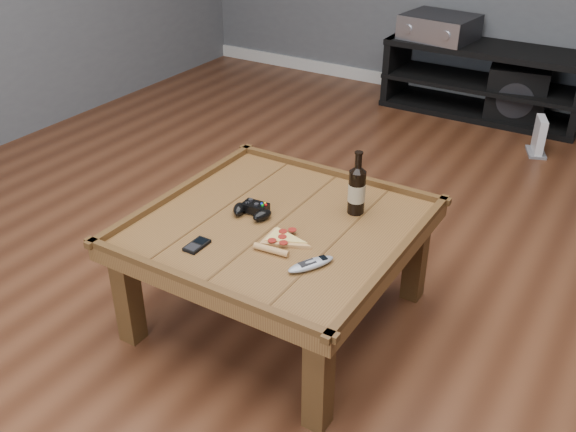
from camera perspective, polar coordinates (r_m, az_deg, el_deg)
The scene contains 12 objects.
ground at distance 2.72m, azimuth -0.82°, elevation -8.84°, with size 6.00×6.00×0.00m, color #422213.
baseboard at distance 5.18m, azimuth 17.44°, elevation 10.00°, with size 5.00×0.02×0.10m, color silver.
coffee_table at distance 2.49m, azimuth -0.88°, elevation -1.81°, with size 1.03×1.03×0.48m.
media_console at distance 4.90m, azimuth 16.99°, elevation 11.39°, with size 1.40×0.45×0.50m.
beer_bottle at distance 2.50m, azimuth 6.14°, elevation 2.43°, with size 0.07×0.07×0.26m.
game_controller at distance 2.51m, azimuth -3.17°, elevation 0.54°, with size 0.18×0.12×0.05m.
pizza_slice at distance 2.34m, azimuth -0.65°, elevation -2.19°, with size 0.17×0.25×0.02m.
smartphone at distance 2.34m, azimuth -8.10°, elevation -2.58°, with size 0.05×0.10×0.01m.
remote_control at distance 2.20m, azimuth 2.05°, elevation -4.30°, with size 0.13×0.18×0.03m.
av_receiver at distance 4.90m, azimuth 13.30°, elevation 16.04°, with size 0.53×0.46×0.17m.
subwoofer at distance 4.89m, azimuth 19.67°, elevation 10.33°, with size 0.46×0.46×0.39m.
game_console at distance 4.37m, azimuth 21.40°, elevation 6.50°, with size 0.17×0.22×0.24m.
Camera 1 is at (1.14, -1.78, 1.70)m, focal length 40.00 mm.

